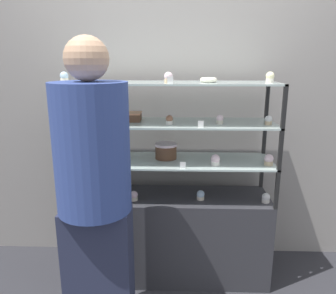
% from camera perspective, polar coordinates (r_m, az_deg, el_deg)
% --- Properties ---
extents(ground_plane, '(20.00, 20.00, 0.00)m').
position_cam_1_polar(ground_plane, '(2.72, 0.00, -21.01)').
color(ground_plane, '#2D2D33').
extents(back_wall, '(8.00, 0.05, 2.60)m').
position_cam_1_polar(back_wall, '(2.58, 0.25, 8.27)').
color(back_wall, gray).
rests_on(back_wall, ground_plane).
extents(display_base, '(1.46, 0.42, 0.64)m').
position_cam_1_polar(display_base, '(2.55, 0.00, -15.12)').
color(display_base, '#333338').
rests_on(display_base, ground_plane).
extents(display_riser_lower, '(1.46, 0.42, 0.27)m').
position_cam_1_polar(display_riser_lower, '(2.32, 0.00, -2.65)').
color(display_riser_lower, black).
rests_on(display_riser_lower, display_base).
extents(display_riser_middle, '(1.46, 0.42, 0.27)m').
position_cam_1_polar(display_riser_middle, '(2.25, 0.00, 3.94)').
color(display_riser_middle, black).
rests_on(display_riser_middle, display_riser_lower).
extents(display_riser_upper, '(1.46, 0.42, 0.27)m').
position_cam_1_polar(display_riser_upper, '(2.22, 0.00, 10.82)').
color(display_riser_upper, black).
rests_on(display_riser_upper, display_riser_middle).
extents(layer_cake_centerpiece, '(0.16, 0.16, 0.11)m').
position_cam_1_polar(layer_cake_centerpiece, '(2.33, -0.37, -0.67)').
color(layer_cake_centerpiece, brown).
rests_on(layer_cake_centerpiece, display_riser_lower).
extents(sheet_cake_frosted, '(0.25, 0.14, 0.06)m').
position_cam_1_polar(sheet_cake_frosted, '(2.32, -7.88, 5.27)').
color(sheet_cake_frosted, brown).
rests_on(sheet_cake_frosted, display_riser_middle).
extents(cupcake_0, '(0.06, 0.06, 0.07)m').
position_cam_1_polar(cupcake_0, '(2.47, -15.93, -7.61)').
color(cupcake_0, white).
rests_on(cupcake_0, display_base).
extents(cupcake_1, '(0.06, 0.06, 0.07)m').
position_cam_1_polar(cupcake_1, '(2.33, -5.96, -8.46)').
color(cupcake_1, beige).
rests_on(cupcake_1, display_base).
extents(cupcake_2, '(0.06, 0.06, 0.07)m').
position_cam_1_polar(cupcake_2, '(2.34, 5.69, -8.36)').
color(cupcake_2, beige).
rests_on(cupcake_2, display_base).
extents(cupcake_3, '(0.06, 0.06, 0.07)m').
position_cam_1_polar(cupcake_3, '(2.38, 16.66, -8.51)').
color(cupcake_3, white).
rests_on(cupcake_3, display_base).
extents(price_tag_0, '(0.04, 0.00, 0.04)m').
position_cam_1_polar(price_tag_0, '(2.28, -11.83, -9.50)').
color(price_tag_0, white).
rests_on(price_tag_0, display_base).
extents(cupcake_4, '(0.06, 0.06, 0.08)m').
position_cam_1_polar(cupcake_4, '(2.35, -16.86, -1.70)').
color(cupcake_4, white).
rests_on(cupcake_4, display_riser_lower).
extents(cupcake_5, '(0.06, 0.06, 0.08)m').
position_cam_1_polar(cupcake_5, '(2.24, -8.67, -2.07)').
color(cupcake_5, beige).
rests_on(cupcake_5, display_riser_lower).
extents(cupcake_6, '(0.06, 0.06, 0.08)m').
position_cam_1_polar(cupcake_6, '(2.21, 8.25, -2.30)').
color(cupcake_6, white).
rests_on(cupcake_6, display_riser_lower).
extents(cupcake_7, '(0.06, 0.06, 0.08)m').
position_cam_1_polar(cupcake_7, '(2.29, 17.14, -2.16)').
color(cupcake_7, '#CCB28C').
rests_on(cupcake_7, display_riser_lower).
extents(price_tag_1, '(0.04, 0.00, 0.04)m').
position_cam_1_polar(price_tag_1, '(2.12, 2.58, -3.22)').
color(price_tag_1, white).
rests_on(price_tag_1, display_riser_lower).
extents(cupcake_8, '(0.05, 0.05, 0.06)m').
position_cam_1_polar(cupcake_8, '(2.27, -17.28, 4.52)').
color(cupcake_8, white).
rests_on(cupcake_8, display_riser_middle).
extents(cupcake_9, '(0.05, 0.05, 0.06)m').
position_cam_1_polar(cupcake_9, '(2.17, 0.25, 4.74)').
color(cupcake_9, white).
rests_on(cupcake_9, display_riser_middle).
extents(cupcake_10, '(0.05, 0.05, 0.06)m').
position_cam_1_polar(cupcake_10, '(2.21, 9.02, 4.77)').
color(cupcake_10, beige).
rests_on(cupcake_10, display_riser_middle).
extents(cupcake_11, '(0.05, 0.05, 0.06)m').
position_cam_1_polar(cupcake_11, '(2.25, 17.09, 4.46)').
color(cupcake_11, '#CCB28C').
rests_on(cupcake_11, display_riser_middle).
extents(price_tag_2, '(0.04, 0.00, 0.04)m').
position_cam_1_polar(price_tag_2, '(2.06, 5.73, 3.95)').
color(price_tag_2, white).
rests_on(price_tag_2, display_riser_middle).
extents(cupcake_12, '(0.05, 0.05, 0.07)m').
position_cam_1_polar(cupcake_12, '(2.27, -17.63, 11.50)').
color(cupcake_12, beige).
rests_on(cupcake_12, display_riser_upper).
extents(cupcake_13, '(0.05, 0.05, 0.07)m').
position_cam_1_polar(cupcake_13, '(2.11, 0.07, 11.98)').
color(cupcake_13, '#CCB28C').
rests_on(cupcake_13, display_riser_upper).
extents(cupcake_14, '(0.05, 0.05, 0.07)m').
position_cam_1_polar(cupcake_14, '(2.26, 17.34, 11.51)').
color(cupcake_14, beige).
rests_on(cupcake_14, display_riser_upper).
extents(price_tag_3, '(0.04, 0.00, 0.04)m').
position_cam_1_polar(price_tag_3, '(2.03, 0.38, 11.54)').
color(price_tag_3, white).
rests_on(price_tag_3, display_riser_upper).
extents(donut_glazed, '(0.11, 0.11, 0.03)m').
position_cam_1_polar(donut_glazed, '(2.22, 7.07, 11.53)').
color(donut_glazed, '#EFE5CC').
rests_on(donut_glazed, display_riser_upper).
extents(customer_figure, '(0.40, 0.40, 1.71)m').
position_cam_1_polar(customer_figure, '(1.84, -12.70, -7.12)').
color(customer_figure, '#282D47').
rests_on(customer_figure, ground_plane).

